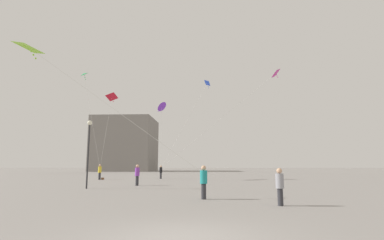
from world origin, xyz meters
TOP-DOWN VIEW (x-y plane):
  - ground_plane at (0.00, 0.00)m, footprint 300.00×300.00m
  - person_in_yellow at (-11.07, 27.94)m, footprint 0.39×0.39m
  - person_in_teal at (0.74, 8.30)m, footprint 0.38×0.38m
  - person_in_black at (-4.11, 30.24)m, footprint 0.36×0.36m
  - person_in_grey at (4.02, 5.88)m, footprint 0.35×0.35m
  - person_in_purple at (-4.68, 18.17)m, footprint 0.38×0.38m
  - kite_magenta_delta at (9.97, 28.31)m, footprint 14.94×2.92m
  - kite_crimson_delta at (-9.94, 27.62)m, footprint 1.77×1.36m
  - kite_violet_diamond at (-4.01, 29.10)m, footprint 1.52×1.99m
  - kite_cobalt_delta at (1.85, 33.68)m, footprint 6.57×4.25m
  - kite_lime_delta at (-9.08, 8.69)m, footprint 10.72×1.73m
  - kite_emerald_diamond at (-13.84, 28.68)m, footprint 3.51×1.45m
  - building_left_hall at (-19.00, 73.84)m, footprint 15.81×16.28m
  - lamppost_east at (-7.79, 14.90)m, footprint 0.36×0.36m
  - handbag_beside_flyer at (-10.72, 28.04)m, footprint 0.33×0.16m

SIDE VIEW (x-z plane):
  - ground_plane at x=0.00m, z-range 0.00..0.00m
  - handbag_beside_flyer at x=-10.72m, z-range 0.00..0.24m
  - person_in_grey at x=4.02m, z-range 0.08..1.70m
  - person_in_black at x=-4.11m, z-range 0.08..1.74m
  - person_in_teal at x=0.74m, z-range 0.08..1.81m
  - person_in_purple at x=-4.68m, z-range 0.08..1.85m
  - person_in_yellow at x=-11.07m, z-range 0.09..1.89m
  - lamppost_east at x=-7.79m, z-range 0.86..5.97m
  - building_left_hall at x=-19.00m, z-range 0.00..14.28m
  - kite_lime_delta at x=-9.08m, z-range 4.58..12.06m
  - kite_violet_diamond at x=-4.01m, z-range 4.83..13.14m
  - kite_crimson_delta at x=-9.94m, z-range 5.27..14.27m
  - kite_magenta_delta at x=9.97m, z-range 6.72..18.86m
  - kite_emerald_diamond at x=-13.84m, z-range 6.93..19.12m
  - kite_cobalt_delta at x=1.85m, z-range 6.87..19.24m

